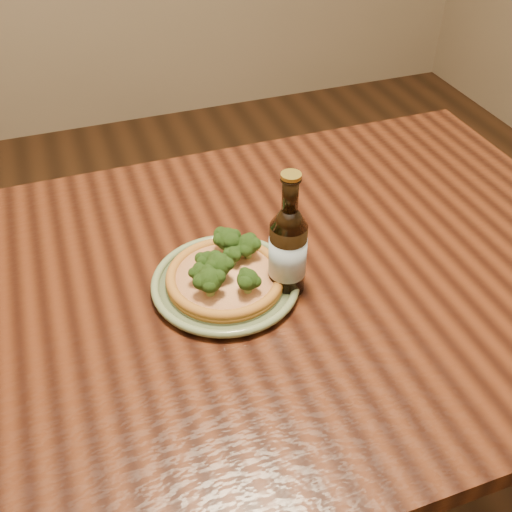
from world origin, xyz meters
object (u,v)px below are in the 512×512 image
object	(u,v)px
table	(192,335)
beer_bottle	(288,249)
pizza	(225,274)
plate	(226,283)

from	to	relation	value
table	beer_bottle	size ratio (longest dim) A/B	7.05
table	beer_bottle	distance (m)	0.24
table	pizza	xyz separation A→B (m)	(0.07, 0.00, 0.12)
plate	pizza	xyz separation A→B (m)	(0.00, 0.00, 0.02)
table	plate	bearing A→B (deg)	0.80
beer_bottle	pizza	bearing A→B (deg)	148.61
table	beer_bottle	xyz separation A→B (m)	(0.16, -0.03, 0.18)
table	plate	world-z (taller)	plate
pizza	plate	bearing A→B (deg)	-114.18
pizza	beer_bottle	size ratio (longest dim) A/B	0.89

